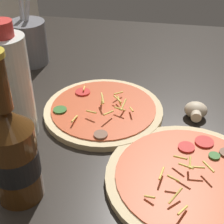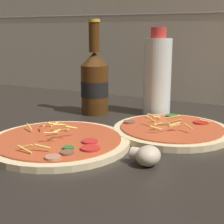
# 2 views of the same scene
# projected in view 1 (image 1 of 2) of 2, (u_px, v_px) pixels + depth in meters

# --- Properties ---
(counter_slab) EXTENTS (1.60, 0.90, 0.03)m
(counter_slab) POSITION_uv_depth(u_px,v_px,m) (131.00, 198.00, 0.57)
(counter_slab) COLOR #28231E
(counter_slab) RESTS_ON ground
(pizza_near) EXTENTS (0.29, 0.29, 0.04)m
(pizza_near) POSITION_uv_depth(u_px,v_px,m) (190.00, 178.00, 0.58)
(pizza_near) COLOR beige
(pizza_near) RESTS_ON counter_slab
(pizza_far) EXTENTS (0.26, 0.26, 0.04)m
(pizza_far) POSITION_uv_depth(u_px,v_px,m) (103.00, 110.00, 0.75)
(pizza_far) COLOR beige
(pizza_far) RESTS_ON counter_slab
(beer_bottle) EXTENTS (0.08, 0.08, 0.25)m
(beer_bottle) POSITION_uv_depth(u_px,v_px,m) (13.00, 153.00, 0.51)
(beer_bottle) COLOR #47280F
(beer_bottle) RESTS_ON counter_slab
(oil_bottle) EXTENTS (0.07, 0.07, 0.23)m
(oil_bottle) POSITION_uv_depth(u_px,v_px,m) (12.00, 86.00, 0.64)
(oil_bottle) COLOR silver
(oil_bottle) RESTS_ON counter_slab
(mushroom_left) EXTENTS (0.05, 0.05, 0.03)m
(mushroom_left) POSITION_uv_depth(u_px,v_px,m) (196.00, 111.00, 0.73)
(mushroom_left) COLOR beige
(mushroom_left) RESTS_ON counter_slab
(utensil_crock) EXTENTS (0.10, 0.10, 0.18)m
(utensil_crock) POSITION_uv_depth(u_px,v_px,m) (29.00, 42.00, 0.93)
(utensil_crock) COLOR slate
(utensil_crock) RESTS_ON counter_slab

